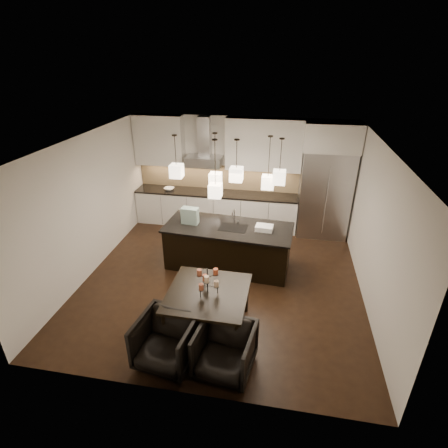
% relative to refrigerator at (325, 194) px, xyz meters
% --- Properties ---
extents(floor, '(5.50, 5.50, 0.02)m').
position_rel_refrigerator_xyz_m(floor, '(-2.10, -2.38, -1.08)').
color(floor, black).
rests_on(floor, ground).
extents(ceiling, '(5.50, 5.50, 0.02)m').
position_rel_refrigerator_xyz_m(ceiling, '(-2.10, -2.38, 1.73)').
color(ceiling, white).
rests_on(ceiling, wall_back).
extents(wall_back, '(5.50, 0.02, 2.80)m').
position_rel_refrigerator_xyz_m(wall_back, '(-2.10, 0.38, 0.32)').
color(wall_back, silver).
rests_on(wall_back, ground).
extents(wall_front, '(5.50, 0.02, 2.80)m').
position_rel_refrigerator_xyz_m(wall_front, '(-2.10, -5.14, 0.32)').
color(wall_front, silver).
rests_on(wall_front, ground).
extents(wall_left, '(0.02, 5.50, 2.80)m').
position_rel_refrigerator_xyz_m(wall_left, '(-4.86, -2.38, 0.32)').
color(wall_left, silver).
rests_on(wall_left, ground).
extents(wall_right, '(0.02, 5.50, 2.80)m').
position_rel_refrigerator_xyz_m(wall_right, '(0.66, -2.38, 0.32)').
color(wall_right, silver).
rests_on(wall_right, ground).
extents(refrigerator, '(1.20, 0.72, 2.15)m').
position_rel_refrigerator_xyz_m(refrigerator, '(0.00, 0.00, 0.00)').
color(refrigerator, '#B7B7BA').
rests_on(refrigerator, floor).
extents(fridge_panel, '(1.26, 0.72, 0.65)m').
position_rel_refrigerator_xyz_m(fridge_panel, '(0.00, 0.00, 1.40)').
color(fridge_panel, silver).
rests_on(fridge_panel, refrigerator).
extents(lower_cabinets, '(4.21, 0.62, 0.88)m').
position_rel_refrigerator_xyz_m(lower_cabinets, '(-2.73, 0.05, -0.64)').
color(lower_cabinets, silver).
rests_on(lower_cabinets, floor).
extents(countertop, '(4.21, 0.66, 0.04)m').
position_rel_refrigerator_xyz_m(countertop, '(-2.73, 0.05, -0.17)').
color(countertop, black).
rests_on(countertop, lower_cabinets).
extents(backsplash, '(4.21, 0.02, 0.63)m').
position_rel_refrigerator_xyz_m(backsplash, '(-2.73, 0.35, 0.16)').
color(backsplash, tan).
rests_on(backsplash, countertop).
extents(upper_cab_left, '(1.25, 0.35, 1.25)m').
position_rel_refrigerator_xyz_m(upper_cab_left, '(-4.20, 0.19, 1.10)').
color(upper_cab_left, silver).
rests_on(upper_cab_left, wall_back).
extents(upper_cab_right, '(1.85, 0.35, 1.25)m').
position_rel_refrigerator_xyz_m(upper_cab_right, '(-1.55, 0.19, 1.10)').
color(upper_cab_right, silver).
rests_on(upper_cab_right, wall_back).
extents(hood_canopy, '(0.90, 0.52, 0.24)m').
position_rel_refrigerator_xyz_m(hood_canopy, '(-3.03, 0.10, 0.65)').
color(hood_canopy, '#B7B7BA').
rests_on(hood_canopy, wall_back).
extents(hood_chimney, '(0.30, 0.28, 0.96)m').
position_rel_refrigerator_xyz_m(hood_chimney, '(-3.03, 0.21, 1.24)').
color(hood_chimney, '#B7B7BA').
rests_on(hood_chimney, hood_canopy).
extents(fruit_bowl, '(0.28, 0.28, 0.06)m').
position_rel_refrigerator_xyz_m(fruit_bowl, '(-3.96, 0.00, -0.12)').
color(fruit_bowl, silver).
rests_on(fruit_bowl, countertop).
extents(island_body, '(2.63, 1.21, 0.90)m').
position_rel_refrigerator_xyz_m(island_body, '(-2.06, -1.87, -0.62)').
color(island_body, black).
rests_on(island_body, floor).
extents(island_top, '(2.72, 1.30, 0.04)m').
position_rel_refrigerator_xyz_m(island_top, '(-2.06, -1.87, -0.15)').
color(island_top, black).
rests_on(island_top, island_body).
extents(faucet, '(0.12, 0.25, 0.39)m').
position_rel_refrigerator_xyz_m(faucet, '(-1.95, -1.78, 0.06)').
color(faucet, silver).
rests_on(faucet, island_top).
extents(tote_bag, '(0.36, 0.21, 0.35)m').
position_rel_refrigerator_xyz_m(tote_bag, '(-2.88, -1.86, 0.04)').
color(tote_bag, '#215641').
rests_on(tote_bag, island_top).
extents(food_container, '(0.37, 0.27, 0.10)m').
position_rel_refrigerator_xyz_m(food_container, '(-1.32, -1.90, -0.08)').
color(food_container, silver).
rests_on(food_container, island_top).
extents(dining_table, '(1.29, 1.29, 0.76)m').
position_rel_refrigerator_xyz_m(dining_table, '(-2.06, -3.86, -0.69)').
color(dining_table, black).
rests_on(dining_table, floor).
extents(candelabra, '(0.37, 0.37, 0.45)m').
position_rel_refrigerator_xyz_m(candelabra, '(-2.06, -3.86, -0.09)').
color(candelabra, black).
rests_on(candelabra, dining_table).
extents(candle_a, '(0.08, 0.08, 0.10)m').
position_rel_refrigerator_xyz_m(candle_a, '(-1.92, -3.86, -0.13)').
color(candle_a, beige).
rests_on(candle_a, candelabra).
extents(candle_b, '(0.08, 0.08, 0.10)m').
position_rel_refrigerator_xyz_m(candle_b, '(-2.13, -3.74, -0.13)').
color(candle_b, '#CB542F').
rests_on(candle_b, candelabra).
extents(candle_c, '(0.08, 0.08, 0.10)m').
position_rel_refrigerator_xyz_m(candle_c, '(-2.13, -3.98, -0.13)').
color(candle_c, '#B05639').
rests_on(candle_c, candelabra).
extents(candle_d, '(0.08, 0.08, 0.10)m').
position_rel_refrigerator_xyz_m(candle_d, '(-1.95, -3.77, 0.03)').
color(candle_d, '#CB542F').
rests_on(candle_d, candelabra).
extents(candle_e, '(0.08, 0.08, 0.10)m').
position_rel_refrigerator_xyz_m(candle_e, '(-2.19, -3.84, 0.03)').
color(candle_e, '#B05639').
rests_on(candle_e, candelabra).
extents(candle_f, '(0.08, 0.08, 0.10)m').
position_rel_refrigerator_xyz_m(candle_f, '(-2.04, -3.99, 0.03)').
color(candle_f, beige).
rests_on(candle_f, candelabra).
extents(armchair_left, '(0.94, 0.96, 0.77)m').
position_rel_refrigerator_xyz_m(armchair_left, '(-2.52, -4.62, -0.69)').
color(armchair_left, black).
rests_on(armchair_left, floor).
extents(armchair_right, '(0.91, 0.93, 0.75)m').
position_rel_refrigerator_xyz_m(armchair_right, '(-1.64, -4.63, -0.70)').
color(armchair_right, black).
rests_on(armchair_right, floor).
extents(pendant_a, '(0.24, 0.24, 0.26)m').
position_rel_refrigerator_xyz_m(pendant_a, '(-3.10, -1.90, 1.02)').
color(pendant_a, beige).
rests_on(pendant_a, ceiling).
extents(pendant_b, '(0.24, 0.24, 0.26)m').
position_rel_refrigerator_xyz_m(pendant_b, '(-2.39, -1.59, 0.78)').
color(pendant_b, beige).
rests_on(pendant_b, ceiling).
extents(pendant_c, '(0.24, 0.24, 0.26)m').
position_rel_refrigerator_xyz_m(pendant_c, '(-1.89, -2.05, 1.07)').
color(pendant_c, beige).
rests_on(pendant_c, ceiling).
extents(pendant_d, '(0.24, 0.24, 0.26)m').
position_rel_refrigerator_xyz_m(pendant_d, '(-1.31, -1.67, 0.82)').
color(pendant_d, beige).
rests_on(pendant_d, ceiling).
extents(pendant_e, '(0.24, 0.24, 0.26)m').
position_rel_refrigerator_xyz_m(pendant_e, '(-1.10, -1.82, 0.98)').
color(pendant_e, beige).
rests_on(pendant_e, ceiling).
extents(pendant_f, '(0.24, 0.24, 0.26)m').
position_rel_refrigerator_xyz_m(pendant_f, '(-2.28, -2.12, 0.74)').
color(pendant_f, beige).
rests_on(pendant_f, ceiling).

